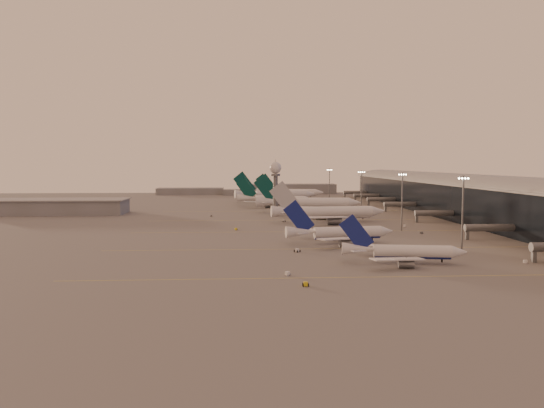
{
  "coord_description": "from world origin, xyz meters",
  "views": [
    {
      "loc": [
        -13.57,
        -166.62,
        29.2
      ],
      "look_at": [
        0.93,
        81.85,
        9.68
      ],
      "focal_mm": 35.0,
      "sensor_mm": 36.0,
      "label": 1
    }
  ],
  "objects": [
    {
      "name": "widebody_white",
      "position": [
        29.51,
        89.59,
        3.54
      ],
      "size": [
        58.03,
        46.29,
        20.42
      ],
      "color": "silver",
      "rests_on": "ground"
    },
    {
      "name": "gsv_catering_a",
      "position": [
        68.82,
        -19.54,
        1.91
      ],
      "size": [
        4.95,
        2.87,
        3.82
      ],
      "color": "silver",
      "rests_on": "ground"
    },
    {
      "name": "gsv_truck_d",
      "position": [
        -29.79,
        119.85,
        1.03
      ],
      "size": [
        2.37,
        5.17,
        2.01
      ],
      "color": "#5A5C5F",
      "rests_on": "ground"
    },
    {
      "name": "greentail_b",
      "position": [
        9.03,
        182.24,
        3.44
      ],
      "size": [
        51.39,
        40.78,
        19.48
      ],
      "color": "silver",
      "rests_on": "ground"
    },
    {
      "name": "gsv_tug_far",
      "position": [
        7.29,
        91.6,
        0.45
      ],
      "size": [
        3.52,
        3.24,
        0.87
      ],
      "color": "silver",
      "rests_on": "ground"
    },
    {
      "name": "gsv_tug_hangar",
      "position": [
        36.39,
        164.57,
        0.52
      ],
      "size": [
        4.05,
        3.25,
        1.01
      ],
      "color": "yellow",
      "rests_on": "ground"
    },
    {
      "name": "gsv_tug_near",
      "position": [
        1.55,
        -44.08,
        0.49
      ],
      "size": [
        2.09,
        3.41,
        0.96
      ],
      "color": "yellow",
      "rests_on": "ground"
    },
    {
      "name": "narrowbody_near",
      "position": [
        33.3,
        -17.42,
        2.89
      ],
      "size": [
        36.32,
        28.77,
        14.26
      ],
      "color": "silver",
      "rests_on": "ground"
    },
    {
      "name": "radar_tower",
      "position": [
        5.0,
        120.0,
        20.95
      ],
      "size": [
        6.4,
        6.4,
        31.1
      ],
      "color": "#5B5E63",
      "rests_on": "ground"
    },
    {
      "name": "greentail_d",
      "position": [
        26.34,
        263.04,
        3.58
      ],
      "size": [
        55.19,
        44.15,
        20.25
      ],
      "color": "silver",
      "rests_on": "ground"
    },
    {
      "name": "greentail_c",
      "position": [
        12.15,
        222.91,
        4.03
      ],
      "size": [
        61.97,
        49.51,
        22.84
      ],
      "color": "silver",
      "rests_on": "ground"
    },
    {
      "name": "mast_b",
      "position": [
        55.0,
        55.0,
        13.74
      ],
      "size": [
        3.6,
        0.56,
        25.0
      ],
      "color": "#5B5E63",
      "rests_on": "ground"
    },
    {
      "name": "hangar",
      "position": [
        -120.0,
        140.0,
        4.32
      ],
      "size": [
        82.0,
        27.0,
        8.5
      ],
      "color": "slate",
      "rests_on": "ground"
    },
    {
      "name": "gsv_tug_mid",
      "position": [
        4.62,
        3.76,
        0.53
      ],
      "size": [
        3.97,
        4.09,
        1.02
      ],
      "color": "silver",
      "rests_on": "ground"
    },
    {
      "name": "gsv_truck_c",
      "position": [
        -15.55,
        61.16,
        1.04
      ],
      "size": [
        5.38,
        3.62,
        2.05
      ],
      "color": "yellow",
      "rests_on": "ground"
    },
    {
      "name": "terminal",
      "position": [
        107.88,
        110.09,
        10.52
      ],
      "size": [
        57.0,
        362.0,
        23.04
      ],
      "color": "black",
      "rests_on": "ground"
    },
    {
      "name": "gsv_truck_a",
      "position": [
        -1.34,
        -31.87,
        1.12
      ],
      "size": [
        5.53,
        4.75,
        2.19
      ],
      "color": "silver",
      "rests_on": "ground"
    },
    {
      "name": "gsv_truck_b",
      "position": [
        60.49,
        44.96,
        1.01
      ],
      "size": [
        5.2,
        3.42,
        1.98
      ],
      "color": "#5A5C5F",
      "rests_on": "ground"
    },
    {
      "name": "narrowbody_mid",
      "position": [
        22.03,
        21.4,
        3.25
      ],
      "size": [
        41.01,
        32.58,
        16.04
      ],
      "color": "silver",
      "rests_on": "ground"
    },
    {
      "name": "ground",
      "position": [
        0.0,
        0.0,
        0.0
      ],
      "size": [
        700.0,
        700.0,
        0.0
      ],
      "primitive_type": "plane",
      "color": "#555353",
      "rests_on": "ground"
    },
    {
      "name": "mast_d",
      "position": [
        48.0,
        200.0,
        13.74
      ],
      "size": [
        3.6,
        0.56,
        25.0
      ],
      "color": "#5B5E63",
      "rests_on": "ground"
    },
    {
      "name": "mast_c",
      "position": [
        50.0,
        110.0,
        13.74
      ],
      "size": [
        3.6,
        0.56,
        25.0
      ],
      "color": "#5B5E63",
      "rests_on": "ground"
    },
    {
      "name": "distant_horizon",
      "position": [
        2.62,
        325.14,
        3.89
      ],
      "size": [
        165.0,
        37.5,
        9.0
      ],
      "color": "slate",
      "rests_on": "ground"
    },
    {
      "name": "mast_a",
      "position": [
        58.0,
        0.0,
        13.74
      ],
      "size": [
        3.6,
        0.56,
        25.0
      ],
      "color": "#5B5E63",
      "rests_on": "ground"
    },
    {
      "name": "gsv_catering_b",
      "position": [
        60.42,
        67.56,
        2.14
      ],
      "size": [
        5.66,
        3.7,
        4.28
      ],
      "color": "silver",
      "rests_on": "ground"
    },
    {
      "name": "greentail_a",
      "position": [
        25.99,
        140.8,
        4.04
      ],
      "size": [
        63.05,
        50.83,
        22.89
      ],
      "color": "silver",
      "rests_on": "ground"
    },
    {
      "name": "taxiway_markings",
      "position": [
        30.0,
        56.0,
        0.01
      ],
      "size": [
        180.0,
        185.25,
        0.02
      ],
      "color": "gold",
      "rests_on": "ground"
    }
  ]
}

